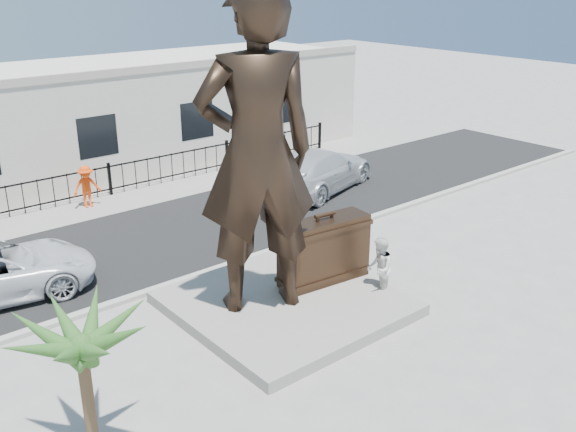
{
  "coord_description": "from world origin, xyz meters",
  "views": [
    {
      "loc": [
        -9.83,
        -9.81,
        8.18
      ],
      "look_at": [
        0.0,
        2.0,
        2.3
      ],
      "focal_mm": 40.0,
      "sensor_mm": 36.0,
      "label": 1
    }
  ],
  "objects": [
    {
      "name": "suitcase",
      "position": [
        0.95,
        1.64,
        1.19
      ],
      "size": [
        2.59,
        1.08,
        1.78
      ],
      "primitive_type": "cube",
      "rotation": [
        0.0,
        0.0,
        -0.11
      ],
      "color": "#352316",
      "rests_on": "plinth"
    },
    {
      "name": "fence",
      "position": [
        0.0,
        12.8,
        0.6
      ],
      "size": [
        22.0,
        0.1,
        1.2
      ],
      "primitive_type": "cube",
      "color": "black",
      "rests_on": "ground"
    },
    {
      "name": "ground",
      "position": [
        0.0,
        0.0,
        0.0
      ],
      "size": [
        100.0,
        100.0,
        0.0
      ],
      "primitive_type": "plane",
      "color": "#9E9991",
      "rests_on": "ground"
    },
    {
      "name": "statue",
      "position": [
        -1.16,
        1.75,
        4.21
      ],
      "size": [
        3.36,
        2.83,
        7.83
      ],
      "primitive_type": "imported",
      "rotation": [
        0.0,
        0.0,
        2.75
      ],
      "color": "black",
      "rests_on": "plinth"
    },
    {
      "name": "tourist",
      "position": [
        1.79,
        0.39,
        0.85
      ],
      "size": [
        1.05,
        1.03,
        1.71
      ],
      "primitive_type": "imported",
      "rotation": [
        0.0,
        0.0,
        3.86
      ],
      "color": "silver",
      "rests_on": "ground"
    },
    {
      "name": "car_silver",
      "position": [
        6.6,
        8.06,
        0.85
      ],
      "size": [
        6.22,
        3.96,
        1.68
      ],
      "primitive_type": "imported",
      "rotation": [
        0.0,
        0.0,
        1.87
      ],
      "color": "silver",
      "rests_on": "street"
    },
    {
      "name": "far_sidewalk",
      "position": [
        0.0,
        12.0,
        0.01
      ],
      "size": [
        40.0,
        2.5,
        0.02
      ],
      "primitive_type": "cube",
      "color": "#9E9991",
      "rests_on": "ground"
    },
    {
      "name": "building",
      "position": [
        0.0,
        17.0,
        2.2
      ],
      "size": [
        28.0,
        7.0,
        4.4
      ],
      "primitive_type": "cube",
      "color": "silver",
      "rests_on": "ground"
    },
    {
      "name": "worker",
      "position": [
        -1.24,
        12.05,
        0.8
      ],
      "size": [
        1.03,
        0.61,
        1.57
      ],
      "primitive_type": "imported",
      "rotation": [
        0.0,
        0.0,
        -0.03
      ],
      "color": "#FF480D",
      "rests_on": "far_sidewalk"
    },
    {
      "name": "curb",
      "position": [
        0.0,
        4.5,
        0.06
      ],
      "size": [
        40.0,
        0.25,
        0.12
      ],
      "primitive_type": "cube",
      "color": "#A5A399",
      "rests_on": "ground"
    },
    {
      "name": "street",
      "position": [
        0.0,
        8.0,
        0.01
      ],
      "size": [
        40.0,
        7.0,
        0.01
      ],
      "primitive_type": "cube",
      "color": "black",
      "rests_on": "ground"
    },
    {
      "name": "plinth",
      "position": [
        -0.5,
        1.5,
        0.15
      ],
      "size": [
        5.2,
        5.2,
        0.3
      ],
      "primitive_type": "cube",
      "color": "gray",
      "rests_on": "ground"
    }
  ]
}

